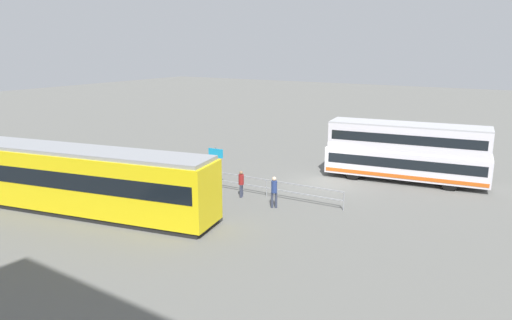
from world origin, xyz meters
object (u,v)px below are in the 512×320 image
(double_decker_bus, at_px, (406,152))
(pedestrian_crossing, at_px, (274,190))
(info_sign, at_px, (216,159))
(pedestrian_near_railing, at_px, (241,182))
(tram_yellow, at_px, (80,179))

(double_decker_bus, relative_size, pedestrian_crossing, 5.89)
(pedestrian_crossing, bearing_deg, double_decker_bus, -117.61)
(double_decker_bus, height_order, info_sign, double_decker_bus)
(double_decker_bus, xyz_separation_m, pedestrian_near_railing, (7.39, 8.53, -1.04))
(pedestrian_near_railing, relative_size, pedestrian_crossing, 0.90)
(tram_yellow, xyz_separation_m, pedestrian_near_railing, (-5.95, -6.61, -0.90))
(pedestrian_near_railing, bearing_deg, tram_yellow, 48.03)
(tram_yellow, xyz_separation_m, info_sign, (-3.37, -7.64, -0.05))
(tram_yellow, bearing_deg, pedestrian_near_railing, -131.97)
(tram_yellow, relative_size, pedestrian_crossing, 8.77)
(tram_yellow, height_order, pedestrian_crossing, tram_yellow)
(double_decker_bus, bearing_deg, pedestrian_near_railing, 49.10)
(info_sign, bearing_deg, double_decker_bus, -143.04)
(double_decker_bus, relative_size, info_sign, 4.09)
(double_decker_bus, bearing_deg, info_sign, 36.96)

